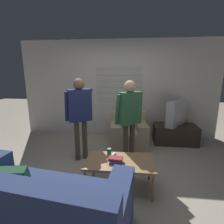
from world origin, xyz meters
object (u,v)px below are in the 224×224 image
(coffee_table, at_px, (120,163))
(armchair_beige, at_px, (128,132))
(book_stack, at_px, (116,160))
(person_left_standing, at_px, (80,109))
(couch_blue, at_px, (35,211))
(person_right_standing, at_px, (129,112))
(tv, at_px, (177,113))
(spare_remote, at_px, (113,154))
(soda_can, at_px, (109,152))

(coffee_table, bearing_deg, armchair_beige, 86.72)
(armchair_beige, distance_m, book_stack, 1.74)
(armchair_beige, height_order, person_left_standing, person_left_standing)
(couch_blue, bearing_deg, coffee_table, 56.45)
(person_left_standing, height_order, book_stack, person_left_standing)
(person_right_standing, bearing_deg, book_stack, -138.10)
(person_left_standing, xyz_separation_m, book_stack, (0.78, -0.89, -0.54))
(coffee_table, relative_size, tv, 1.46)
(book_stack, distance_m, spare_remote, 0.23)
(couch_blue, height_order, person_left_standing, person_left_standing)
(armchair_beige, distance_m, tv, 1.26)
(coffee_table, distance_m, person_right_standing, 1.01)
(book_stack, bearing_deg, armchair_beige, 84.93)
(person_left_standing, distance_m, soda_can, 1.10)
(person_left_standing, relative_size, soda_can, 12.85)
(coffee_table, distance_m, person_left_standing, 1.34)
(couch_blue, bearing_deg, book_stack, 56.74)
(armchair_beige, height_order, tv, tv)
(person_right_standing, height_order, spare_remote, person_right_standing)
(spare_remote, bearing_deg, coffee_table, -30.87)
(tv, bearing_deg, book_stack, 3.86)
(coffee_table, xyz_separation_m, person_left_standing, (-0.84, 0.84, 0.62))
(person_right_standing, bearing_deg, soda_can, -149.91)
(couch_blue, bearing_deg, armchair_beige, 78.37)
(spare_remote, bearing_deg, book_stack, -50.99)
(book_stack, xyz_separation_m, soda_can, (-0.12, 0.19, 0.02))
(book_stack, height_order, soda_can, soda_can)
(book_stack, xyz_separation_m, spare_remote, (-0.06, 0.22, -0.03))
(coffee_table, bearing_deg, person_left_standing, 135.10)
(person_left_standing, height_order, spare_remote, person_left_standing)
(person_right_standing, distance_m, spare_remote, 0.87)
(couch_blue, distance_m, person_right_standing, 2.08)
(book_stack, relative_size, spare_remote, 1.61)
(armchair_beige, distance_m, spare_remote, 1.52)
(coffee_table, distance_m, soda_can, 0.24)
(book_stack, distance_m, soda_can, 0.22)
(person_right_standing, bearing_deg, person_left_standing, 141.46)
(tv, height_order, soda_can, tv)
(tv, bearing_deg, armchair_beige, -41.76)
(tv, xyz_separation_m, person_left_standing, (-2.08, -1.04, 0.27))
(person_left_standing, bearing_deg, person_right_standing, -33.85)
(tv, xyz_separation_m, soda_can, (-1.42, -1.75, -0.25))
(coffee_table, bearing_deg, person_right_standing, 81.87)
(coffee_table, height_order, soda_can, soda_can)
(armchair_beige, height_order, book_stack, armchair_beige)
(coffee_table, relative_size, person_left_standing, 0.63)
(person_right_standing, bearing_deg, armchair_beige, 54.51)
(armchair_beige, relative_size, person_right_standing, 0.59)
(coffee_table, relative_size, book_stack, 4.68)
(coffee_table, distance_m, book_stack, 0.11)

